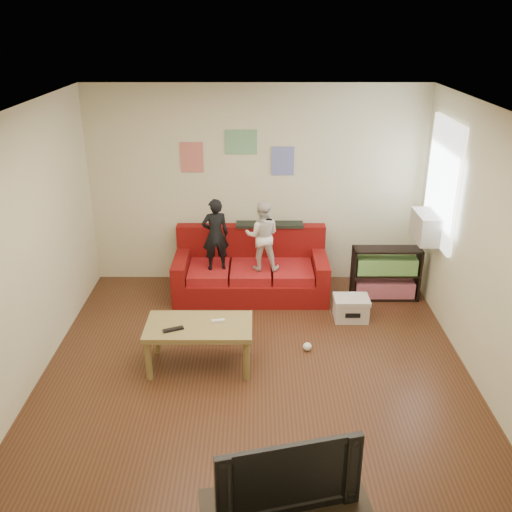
{
  "coord_description": "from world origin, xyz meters",
  "views": [
    {
      "loc": [
        0.01,
        -4.93,
        3.48
      ],
      "look_at": [
        0.0,
        0.8,
        1.05
      ],
      "focal_mm": 40.0,
      "sensor_mm": 36.0,
      "label": 1
    }
  ],
  "objects_px": {
    "television": "(285,469)",
    "child_b": "(262,236)",
    "child_a": "(215,235)",
    "sofa": "(251,272)",
    "coffee_table": "(199,330)",
    "file_box": "(351,308)",
    "bookshelf": "(385,276)"
  },
  "relations": [
    {
      "from": "television",
      "to": "child_b",
      "type": "bearing_deg",
      "value": 77.92
    },
    {
      "from": "child_a",
      "to": "television",
      "type": "relative_size",
      "value": 0.97
    },
    {
      "from": "sofa",
      "to": "child_b",
      "type": "distance_m",
      "value": 0.63
    },
    {
      "from": "coffee_table",
      "to": "file_box",
      "type": "distance_m",
      "value": 2.06
    },
    {
      "from": "sofa",
      "to": "child_a",
      "type": "relative_size",
      "value": 2.12
    },
    {
      "from": "sofa",
      "to": "bookshelf",
      "type": "xyz_separation_m",
      "value": [
        1.77,
        -0.17,
        0.02
      ]
    },
    {
      "from": "child_b",
      "to": "child_a",
      "type": "bearing_deg",
      "value": 2.94
    },
    {
      "from": "sofa",
      "to": "bookshelf",
      "type": "height_order",
      "value": "sofa"
    },
    {
      "from": "bookshelf",
      "to": "file_box",
      "type": "xyz_separation_m",
      "value": [
        -0.53,
        -0.59,
        -0.16
      ]
    },
    {
      "from": "coffee_table",
      "to": "child_b",
      "type": "bearing_deg",
      "value": 67.08
    },
    {
      "from": "sofa",
      "to": "child_a",
      "type": "bearing_deg",
      "value": -159.51
    },
    {
      "from": "file_box",
      "to": "television",
      "type": "xyz_separation_m",
      "value": [
        -0.97,
        -3.3,
        0.56
      ]
    },
    {
      "from": "child_a",
      "to": "child_b",
      "type": "xyz_separation_m",
      "value": [
        0.6,
        0.0,
        -0.01
      ]
    },
    {
      "from": "coffee_table",
      "to": "television",
      "type": "bearing_deg",
      "value": -70.72
    },
    {
      "from": "child_b",
      "to": "file_box",
      "type": "distance_m",
      "value": 1.44
    },
    {
      "from": "television",
      "to": "child_a",
      "type": "bearing_deg",
      "value": 86.66
    },
    {
      "from": "coffee_table",
      "to": "television",
      "type": "distance_m",
      "value": 2.43
    },
    {
      "from": "bookshelf",
      "to": "child_b",
      "type": "bearing_deg",
      "value": -179.89
    },
    {
      "from": "file_box",
      "to": "bookshelf",
      "type": "bearing_deg",
      "value": 47.88
    },
    {
      "from": "bookshelf",
      "to": "television",
      "type": "distance_m",
      "value": 4.18
    },
    {
      "from": "sofa",
      "to": "child_a",
      "type": "height_order",
      "value": "child_a"
    },
    {
      "from": "child_a",
      "to": "file_box",
      "type": "distance_m",
      "value": 1.94
    },
    {
      "from": "child_b",
      "to": "bookshelf",
      "type": "xyz_separation_m",
      "value": [
        1.62,
        0.0,
        -0.57
      ]
    },
    {
      "from": "child_b",
      "to": "sofa",
      "type": "bearing_deg",
      "value": -45.85
    },
    {
      "from": "sofa",
      "to": "bookshelf",
      "type": "bearing_deg",
      "value": -5.35
    },
    {
      "from": "child_a",
      "to": "bookshelf",
      "type": "height_order",
      "value": "child_a"
    },
    {
      "from": "child_a",
      "to": "file_box",
      "type": "bearing_deg",
      "value": 148.19
    },
    {
      "from": "sofa",
      "to": "child_b",
      "type": "relative_size",
      "value": 2.19
    },
    {
      "from": "bookshelf",
      "to": "file_box",
      "type": "height_order",
      "value": "bookshelf"
    },
    {
      "from": "bookshelf",
      "to": "coffee_table",
      "type": "bearing_deg",
      "value": -145.1
    },
    {
      "from": "file_box",
      "to": "television",
      "type": "distance_m",
      "value": 3.48
    },
    {
      "from": "child_b",
      "to": "coffee_table",
      "type": "height_order",
      "value": "child_b"
    }
  ]
}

